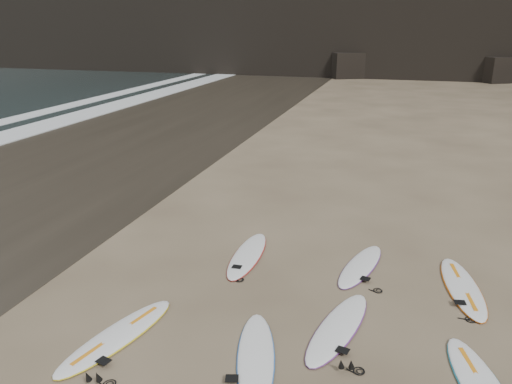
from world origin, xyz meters
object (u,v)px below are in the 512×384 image
surfboard_0 (117,335)px  surfboard_7 (462,287)px  surfboard_2 (338,327)px  surfboard_1 (256,356)px  surfboard_6 (361,265)px  surfboard_5 (247,255)px

surfboard_0 → surfboard_7: bearing=45.3°
surfboard_2 → surfboard_7: surfboard_7 is taller
surfboard_1 → surfboard_6: (1.38, 3.82, -0.00)m
surfboard_0 → surfboard_7: same height
surfboard_0 → surfboard_2: size_ratio=1.03×
surfboard_5 → surfboard_1: bearing=-72.4°
surfboard_6 → surfboard_1: bearing=-96.5°
surfboard_0 → surfboard_1: (2.53, 0.15, -0.00)m
surfboard_2 → surfboard_7: size_ratio=0.98×
surfboard_2 → surfboard_0: bearing=-146.9°
surfboard_1 → surfboard_5: bearing=93.9°
surfboard_2 → surfboard_5: bearing=149.2°
surfboard_0 → surfboard_5: 3.97m
surfboard_1 → surfboard_7: size_ratio=0.94×
surfboard_6 → surfboard_7: surfboard_7 is taller
surfboard_1 → surfboard_0: bearing=167.8°
surfboard_5 → surfboard_6: surfboard_5 is taller
surfboard_0 → surfboard_2: surfboard_0 is taller
surfboard_2 → surfboard_7: bearing=56.6°
surfboard_6 → surfboard_2: bearing=-80.3°
surfboard_1 → surfboard_2: (1.21, 1.23, 0.00)m
surfboard_5 → surfboard_7: bearing=-4.0°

